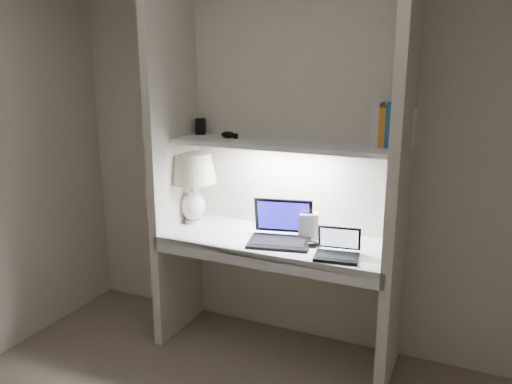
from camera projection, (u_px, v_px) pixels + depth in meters
The scene contains 17 objects.
back_wall at pixel (292, 156), 3.24m from camera, with size 3.20×0.01×2.50m, color beige.
alcove_panel_left at pixel (174, 155), 3.29m from camera, with size 0.06×0.55×2.50m, color beige.
alcove_panel_right at pixel (401, 174), 2.71m from camera, with size 0.06×0.55×2.50m, color beige.
desk at pixel (275, 242), 3.12m from camera, with size 1.40×0.55×0.04m, color white.
desk_apron at pixel (259, 260), 2.90m from camera, with size 1.46×0.03×0.10m, color silver.
shelf at pixel (282, 145), 3.06m from camera, with size 1.40×0.36×0.03m, color silver.
strip_light at pixel (282, 148), 3.07m from camera, with size 0.60×0.04×0.01m, color white.
table_lamp at pixel (192, 176), 3.36m from camera, with size 0.33×0.33×0.48m.
laptop_main at pixel (281, 232), 3.07m from camera, with size 0.43×0.39×0.25m.
laptop_netbook at pixel (338, 250), 2.82m from camera, with size 0.27×0.25×0.16m.
speaker at pixel (308, 226), 3.11m from camera, with size 0.11×0.08×0.16m, color silver.
mouse at pixel (312, 244), 2.98m from camera, with size 0.09×0.06×0.03m, color black.
cable_coil at pixel (290, 239), 3.09m from camera, with size 0.09×0.09×0.01m, color black.
sticky_note at pixel (191, 224), 3.41m from camera, with size 0.07×0.07×0.00m, color yellow.
book_row at pixel (394, 126), 2.86m from camera, with size 0.24×0.17×0.26m.
shelf_box at pixel (201, 126), 3.39m from camera, with size 0.06×0.05×0.11m, color black.
shelf_gadget at pixel (228, 135), 3.23m from camera, with size 0.10×0.07×0.04m, color black.
Camera 1 is at (1.10, -1.52, 1.82)m, focal length 35.00 mm.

